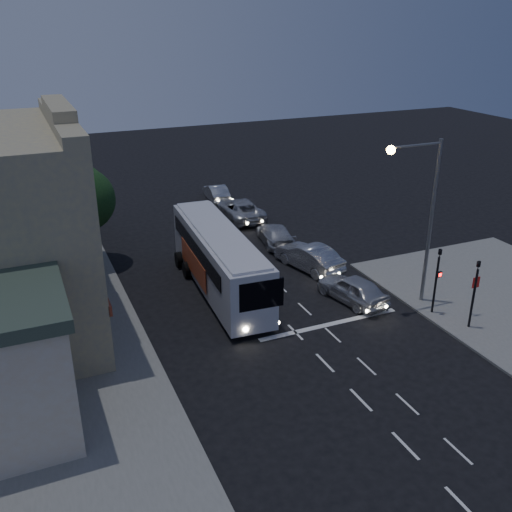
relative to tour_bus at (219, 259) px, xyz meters
name	(u,v)px	position (x,y,z in m)	size (l,w,h in m)	color
ground	(314,352)	(1.84, -8.04, -1.98)	(120.00, 120.00, 0.00)	black
sidewalk_far	(15,328)	(-11.16, -0.04, -1.92)	(12.00, 50.00, 0.12)	slate
road_markings	(306,316)	(3.12, -4.74, -1.98)	(8.00, 30.55, 0.01)	silver
tour_bus	(219,259)	(0.00, 0.00, 0.00)	(3.16, 12.07, 3.67)	silver
car_suv	(352,289)	(6.31, -4.24, -1.22)	(1.81, 4.49, 1.53)	silver
car_sedan_a	(309,257)	(6.20, 0.63, -1.17)	(1.73, 4.96, 1.63)	#BBBBBB
car_sedan_b	(275,234)	(6.09, 5.37, -1.29)	(1.94, 4.77, 1.38)	silver
car_sedan_c	(240,209)	(5.82, 11.24, -1.19)	(2.63, 5.71, 1.59)	#BCBCBC
car_extra	(216,193)	(5.72, 16.47, -1.28)	(1.50, 4.29, 1.41)	#B8B8B8
traffic_signal_main	(437,273)	(9.44, -7.26, 0.44)	(0.25, 0.35, 4.10)	black
traffic_signal_side	(475,286)	(10.14, -9.24, 0.44)	(0.18, 0.15, 4.10)	black
regulatory_sign	(474,289)	(11.14, -8.28, -0.39)	(0.45, 0.12, 2.20)	slate
streetlight	(423,205)	(9.18, -5.84, 3.75)	(3.32, 0.44, 9.00)	slate
street_tree	(82,197)	(-6.37, 6.98, 2.51)	(4.00, 4.00, 6.20)	black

